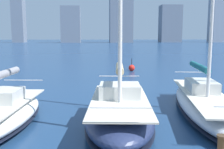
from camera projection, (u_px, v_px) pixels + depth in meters
city_skyline at (105, 12)px, 160.76m from camera, size 166.12×17.91×49.67m
sailboat_teal at (203, 101)px, 12.98m from camera, size 3.75×9.63×12.16m
sailboat_tan at (120, 112)px, 10.81m from camera, size 3.34×6.91×12.80m
channel_buoy at (132, 68)px, 29.17m from camera, size 0.70×0.70×1.40m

